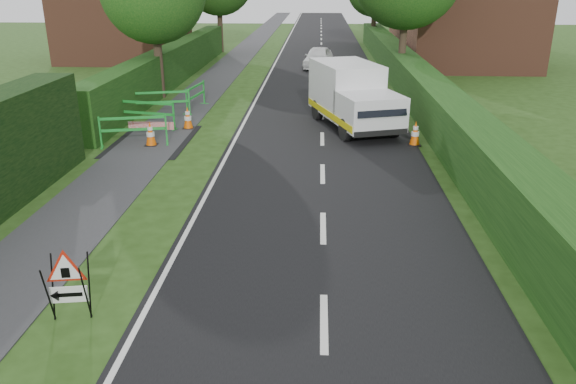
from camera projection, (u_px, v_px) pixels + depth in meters
name	position (u px, v px, depth m)	size (l,w,h in m)	color
ground	(146.00, 359.00, 7.85)	(120.00, 120.00, 0.00)	#234012
road_surface	(321.00, 51.00, 40.34)	(6.00, 90.00, 0.02)	black
footpath	(245.00, 50.00, 40.62)	(2.00, 90.00, 0.02)	#2D2D30
hedge_west_far	(175.00, 81.00, 28.61)	(1.00, 24.00, 1.80)	#14380F
hedge_east	(422.00, 110.00, 22.43)	(1.20, 50.00, 1.50)	#14380F
house_west	(124.00, 12.00, 35.27)	(7.50, 7.40, 7.88)	brown
house_east_a	(470.00, 16.00, 32.34)	(7.50, 7.40, 7.88)	brown
house_east_b	(440.00, 4.00, 45.34)	(7.50, 7.40, 7.88)	brown
triangle_sign	(65.00, 280.00, 8.50)	(0.80, 0.80, 1.02)	black
works_van	(352.00, 95.00, 19.54)	(3.23, 5.09, 2.18)	silver
traffic_cone_0	(415.00, 133.00, 17.66)	(0.38, 0.38, 0.79)	black
traffic_cone_1	(390.00, 117.00, 19.71)	(0.38, 0.38, 0.79)	black
traffic_cone_2	(374.00, 103.00, 21.85)	(0.38, 0.38, 0.79)	black
traffic_cone_3	(150.00, 134.00, 17.61)	(0.38, 0.38, 0.79)	black
traffic_cone_4	(188.00, 118.00, 19.59)	(0.38, 0.38, 0.79)	black
ped_barrier_0	(133.00, 127.00, 17.44)	(2.09, 0.82, 1.00)	#1A932C
ped_barrier_1	(147.00, 111.00, 19.53)	(2.09, 0.78, 1.00)	#1A932C
ped_barrier_2	(162.00, 100.00, 21.26)	(2.08, 0.85, 1.00)	#1A932C
ped_barrier_3	(196.00, 94.00, 22.39)	(0.63, 2.09, 1.00)	#1A932C
redwhite_plank	(152.00, 139.00, 18.48)	(1.50, 0.04, 0.25)	red
hatchback_car	(318.00, 57.00, 32.63)	(1.43, 3.55, 1.21)	white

